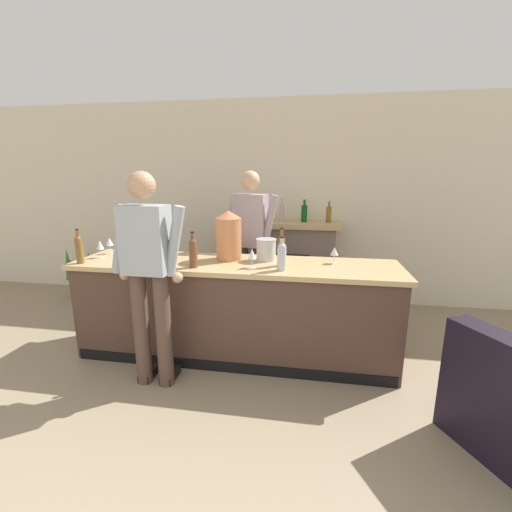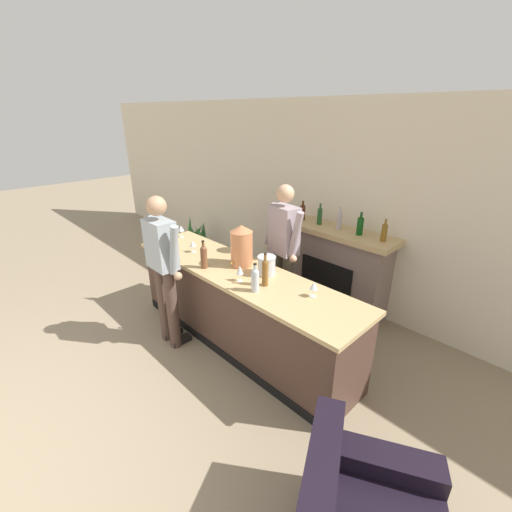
{
  "view_description": "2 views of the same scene",
  "coord_description": "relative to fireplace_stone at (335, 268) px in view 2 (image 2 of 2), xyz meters",
  "views": [
    {
      "loc": [
        0.9,
        -0.21,
        1.75
      ],
      "look_at": [
        0.36,
        3.03,
        0.98
      ],
      "focal_mm": 24.0,
      "sensor_mm": 36.0,
      "label": 1
    },
    {
      "loc": [
        2.77,
        0.6,
        2.57
      ],
      "look_at": [
        0.28,
        3.03,
        1.1
      ],
      "focal_mm": 24.0,
      "sensor_mm": 36.0,
      "label": 2
    }
  ],
  "objects": [
    {
      "name": "copper_dispenser",
      "position": [
        -0.39,
        -1.36,
        0.6
      ],
      "size": [
        0.25,
        0.29,
        0.48
      ],
      "color": "#C7794D",
      "rests_on": "bar_counter"
    },
    {
      "name": "person_bartender",
      "position": [
        -0.28,
        -0.77,
        0.41
      ],
      "size": [
        0.65,
        0.35,
        1.8
      ],
      "color": "#484636",
      "rests_on": "ground_plane"
    },
    {
      "name": "bar_counter",
      "position": [
        -0.31,
        -1.49,
        -0.11
      ],
      "size": [
        3.08,
        0.75,
        0.95
      ],
      "color": "#4A3228",
      "rests_on": "ground_plane"
    },
    {
      "name": "wine_bottle_port_short",
      "position": [
        -1.73,
        -1.75,
        0.5
      ],
      "size": [
        0.07,
        0.07,
        0.33
      ],
      "color": "brown",
      "rests_on": "bar_counter"
    },
    {
      "name": "wine_glass_near_bucket",
      "position": [
        -1.68,
        -1.33,
        0.48
      ],
      "size": [
        0.08,
        0.08,
        0.17
      ],
      "color": "silver",
      "rests_on": "bar_counter"
    },
    {
      "name": "wine_glass_back_row",
      "position": [
        -1.11,
        -1.53,
        0.46
      ],
      "size": [
        0.08,
        0.08,
        0.15
      ],
      "color": "silver",
      "rests_on": "bar_counter"
    },
    {
      "name": "wine_glass_front_right",
      "position": [
        -0.11,
        -1.64,
        0.48
      ],
      "size": [
        0.07,
        0.07,
        0.18
      ],
      "color": "silver",
      "rests_on": "bar_counter"
    },
    {
      "name": "fireplace_stone",
      "position": [
        0.0,
        0.0,
        0.0
      ],
      "size": [
        1.57,
        0.52,
        1.45
      ],
      "color": "slate",
      "rests_on": "ground_plane"
    },
    {
      "name": "wine_bottle_chardonnay_pale",
      "position": [
        0.14,
        -1.53,
        0.51
      ],
      "size": [
        0.07,
        0.07,
        0.35
      ],
      "color": "brown",
      "rests_on": "bar_counter"
    },
    {
      "name": "wine_bottle_merlot_tall",
      "position": [
        0.16,
        -1.68,
        0.49
      ],
      "size": [
        0.08,
        0.08,
        0.3
      ],
      "color": "#B0B8C3",
      "rests_on": "bar_counter"
    },
    {
      "name": "person_customer",
      "position": [
        -0.88,
        -2.08,
        0.4
      ],
      "size": [
        0.66,
        0.3,
        1.78
      ],
      "color": "#513A31",
      "rests_on": "ground_plane"
    },
    {
      "name": "wine_bottle_burgundy_dark",
      "position": [
        -0.63,
        -1.71,
        0.5
      ],
      "size": [
        0.07,
        0.07,
        0.32
      ],
      "color": "brown",
      "rests_on": "bar_counter"
    },
    {
      "name": "ice_bucket_steel",
      "position": [
        -0.02,
        -1.33,
        0.46
      ],
      "size": [
        0.2,
        0.2,
        0.21
      ],
      "color": "silver",
      "rests_on": "bar_counter"
    },
    {
      "name": "wine_glass_front_left",
      "position": [
        0.62,
        -1.36,
        0.47
      ],
      "size": [
        0.08,
        0.08,
        0.15
      ],
      "color": "silver",
      "rests_on": "bar_counter"
    },
    {
      "name": "wall_back_panel",
      "position": [
        -0.49,
        0.26,
        0.79
      ],
      "size": [
        12.0,
        0.07,
        2.75
      ],
      "color": "beige",
      "rests_on": "ground_plane"
    },
    {
      "name": "wine_glass_by_dispenser",
      "position": [
        -1.67,
        -1.51,
        0.48
      ],
      "size": [
        0.07,
        0.07,
        0.17
      ],
      "color": "silver",
      "rests_on": "bar_counter"
    },
    {
      "name": "potted_plant_corner",
      "position": [
        -2.91,
        -0.25,
        -0.27
      ],
      "size": [
        0.44,
        0.46,
        0.76
      ],
      "color": "#4E4139",
      "rests_on": "ground_plane"
    }
  ]
}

